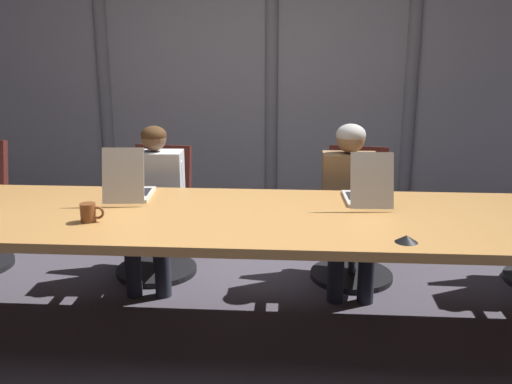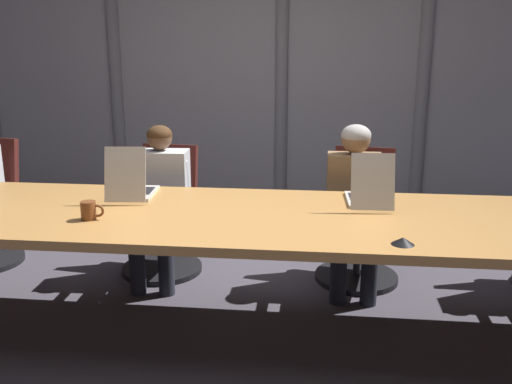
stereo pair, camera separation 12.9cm
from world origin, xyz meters
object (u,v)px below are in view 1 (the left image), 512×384
object	(u,v)px
laptop_left_mid	(129,189)
person_center	(350,196)
coffee_mug_near	(89,212)
conference_mic_middle	(406,239)
person_left_mid	(154,196)
office_chair_center	(354,230)
laptop_center	(367,193)
office_chair_left_mid	(157,226)

from	to	relation	value
laptop_left_mid	person_center	world-z (taller)	person_center
coffee_mug_near	conference_mic_middle	distance (m)	1.63
laptop_left_mid	person_left_mid	size ratio (longest dim) A/B	0.40
office_chair_center	conference_mic_middle	size ratio (longest dim) A/B	8.57
person_left_mid	conference_mic_middle	world-z (taller)	person_left_mid
person_left_mid	conference_mic_middle	bearing A→B (deg)	49.59
person_center	conference_mic_middle	world-z (taller)	person_center
laptop_center	person_left_mid	xyz separation A→B (m)	(-1.42, 0.51, -0.18)
laptop_left_mid	conference_mic_middle	bearing A→B (deg)	-118.51
office_chair_center	person_left_mid	world-z (taller)	person_left_mid
laptop_center	coffee_mug_near	xyz separation A→B (m)	(-1.51, -0.47, -0.01)
office_chair_center	person_center	bearing A→B (deg)	-10.05
laptop_center	office_chair_center	distance (m)	0.81
office_chair_center	person_center	world-z (taller)	person_center
person_left_mid	person_center	xyz separation A→B (m)	(1.37, 0.00, 0.02)
office_chair_center	person_left_mid	xyz separation A→B (m)	(-1.43, -0.16, 0.28)
laptop_center	office_chair_left_mid	distance (m)	1.66
laptop_left_mid	person_left_mid	world-z (taller)	person_left_mid
laptop_left_mid	laptop_center	world-z (taller)	laptop_left_mid
laptop_center	laptop_left_mid	bearing A→B (deg)	87.88
office_chair_center	conference_mic_middle	distance (m)	1.42
person_left_mid	conference_mic_middle	distance (m)	1.94
person_center	conference_mic_middle	bearing A→B (deg)	7.15
coffee_mug_near	conference_mic_middle	xyz separation A→B (m)	(1.62, -0.21, -0.03)
person_left_mid	coffee_mug_near	world-z (taller)	person_left_mid
office_chair_left_mid	conference_mic_middle	distance (m)	2.10
laptop_center	office_chair_center	world-z (taller)	laptop_center
office_chair_left_mid	person_left_mid	world-z (taller)	person_left_mid
office_chair_left_mid	person_left_mid	distance (m)	0.32
office_chair_left_mid	coffee_mug_near	size ratio (longest dim) A/B	7.27
person_center	coffee_mug_near	bearing A→B (deg)	-56.33
laptop_left_mid	office_chair_center	xyz separation A→B (m)	(1.44, 0.67, -0.46)
person_left_mid	person_center	world-z (taller)	person_center
laptop_left_mid	coffee_mug_near	bearing A→B (deg)	165.50
office_chair_left_mid	person_left_mid	bearing A→B (deg)	16.55
person_left_mid	laptop_left_mid	bearing A→B (deg)	-4.00
office_chair_left_mid	laptop_center	bearing A→B (deg)	72.16
coffee_mug_near	laptop_center	bearing A→B (deg)	17.13
laptop_left_mid	person_left_mid	bearing A→B (deg)	-6.24
laptop_center	person_center	xyz separation A→B (m)	(-0.05, 0.51, -0.16)
office_chair_left_mid	conference_mic_middle	size ratio (longest dim) A/B	8.49
laptop_center	person_center	bearing A→B (deg)	3.08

